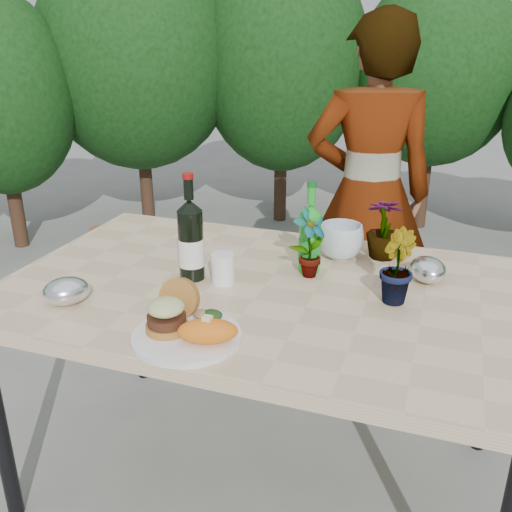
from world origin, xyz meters
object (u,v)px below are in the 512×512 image
(person, at_px, (369,195))
(dinner_plate, at_px, (187,337))
(patio_table, at_px, (264,303))
(wine_bottle, at_px, (191,241))

(person, bearing_deg, dinner_plate, 62.80)
(dinner_plate, xyz_separation_m, person, (0.25, 1.37, 0.03))
(patio_table, height_order, person, person)
(dinner_plate, relative_size, person, 0.18)
(patio_table, bearing_deg, person, 80.88)
(patio_table, relative_size, person, 1.02)
(wine_bottle, bearing_deg, person, 51.13)
(dinner_plate, relative_size, wine_bottle, 0.83)
(dinner_plate, bearing_deg, wine_bottle, 113.08)
(dinner_plate, xyz_separation_m, wine_bottle, (-0.15, 0.35, 0.12))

